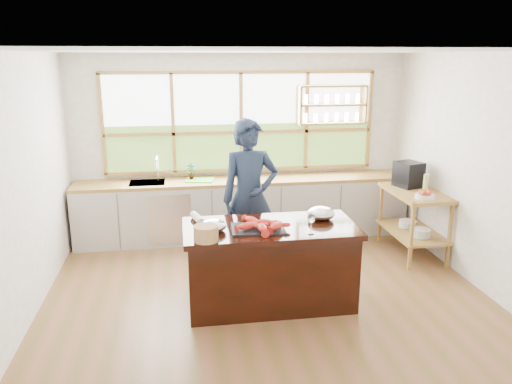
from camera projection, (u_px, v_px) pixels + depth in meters
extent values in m
plane|color=brown|center=(266.00, 294.00, 5.74)|extent=(5.00, 5.00, 0.00)
cube|color=white|center=(241.00, 145.00, 7.53)|extent=(5.00, 0.02, 2.70)
cube|color=white|center=(328.00, 263.00, 3.24)|extent=(5.00, 0.02, 2.70)
cube|color=white|center=(23.00, 190.00, 5.02)|extent=(0.02, 4.50, 2.70)
cube|color=white|center=(480.00, 173.00, 5.76)|extent=(0.02, 4.50, 2.70)
cube|color=silver|center=(268.00, 51.00, 5.03)|extent=(5.00, 4.50, 0.02)
cube|color=#A1723E|center=(241.00, 122.00, 7.41)|extent=(4.05, 0.06, 1.50)
cube|color=silver|center=(241.00, 98.00, 7.34)|extent=(3.98, 0.01, 0.75)
cube|color=#2D601A|center=(241.00, 147.00, 7.54)|extent=(3.98, 0.01, 0.70)
cube|color=#A1723E|center=(332.00, 86.00, 7.37)|extent=(1.00, 0.28, 0.03)
cube|color=#A1723E|center=(331.00, 105.00, 7.44)|extent=(1.00, 0.28, 0.03)
cube|color=#A1723E|center=(331.00, 123.00, 7.52)|extent=(1.00, 0.28, 0.03)
cube|color=#A1723E|center=(299.00, 105.00, 7.37)|extent=(0.03, 0.28, 0.55)
cube|color=#A1723E|center=(363.00, 104.00, 7.52)|extent=(0.03, 0.28, 0.55)
cube|color=#A7A59D|center=(244.00, 210.00, 7.48)|extent=(4.90, 0.62, 0.85)
cube|color=silver|center=(170.00, 219.00, 7.02)|extent=(0.60, 0.01, 0.72)
cube|color=olive|center=(244.00, 181.00, 7.36)|extent=(4.90, 0.62, 0.05)
cube|color=silver|center=(148.00, 188.00, 7.17)|extent=(0.50, 0.42, 0.16)
cube|color=olive|center=(450.00, 234.00, 6.37)|extent=(0.04, 0.04, 0.90)
cube|color=olive|center=(414.00, 211.00, 7.33)|extent=(0.04, 0.04, 0.90)
cube|color=olive|center=(411.00, 236.00, 6.29)|extent=(0.04, 0.04, 0.90)
cube|color=olive|center=(380.00, 213.00, 7.25)|extent=(0.04, 0.04, 0.90)
cube|color=olive|center=(412.00, 232.00, 6.84)|extent=(0.62, 1.10, 0.03)
cube|color=olive|center=(415.00, 193.00, 6.70)|extent=(0.62, 1.10, 0.05)
cylinder|color=silver|center=(421.00, 233.00, 6.59)|extent=(0.24, 0.24, 0.11)
cylinder|color=silver|center=(408.00, 224.00, 6.97)|extent=(0.24, 0.24, 0.09)
cube|color=black|center=(270.00, 267.00, 5.44)|extent=(1.77, 0.82, 0.84)
cube|color=black|center=(270.00, 229.00, 5.33)|extent=(1.85, 0.90, 0.06)
imported|color=#172237|center=(250.00, 198.00, 6.11)|extent=(0.75, 0.53, 1.94)
imported|color=slate|center=(191.00, 171.00, 7.27)|extent=(0.14, 0.10, 0.25)
cube|color=green|center=(200.00, 180.00, 7.26)|extent=(0.45, 0.38, 0.01)
cube|color=black|center=(409.00, 174.00, 6.88)|extent=(0.39, 0.41, 0.35)
cylinder|color=#A1C15D|center=(426.00, 184.00, 6.51)|extent=(0.08, 0.08, 0.27)
cylinder|color=silver|center=(425.00, 196.00, 6.34)|extent=(0.24, 0.24, 0.05)
sphere|color=#B1361E|center=(429.00, 193.00, 6.34)|extent=(0.07, 0.07, 0.07)
sphere|color=#B1361E|center=(425.00, 192.00, 6.38)|extent=(0.07, 0.07, 0.07)
sphere|color=#B1361E|center=(421.00, 192.00, 6.35)|extent=(0.07, 0.07, 0.07)
sphere|color=#B1361E|center=(423.00, 193.00, 6.29)|extent=(0.07, 0.07, 0.07)
sphere|color=#B1361E|center=(428.00, 194.00, 6.29)|extent=(0.07, 0.07, 0.07)
cube|color=black|center=(258.00, 229.00, 5.21)|extent=(0.57, 0.43, 0.02)
ellipsoid|color=red|center=(247.00, 226.00, 5.13)|extent=(0.23, 0.15, 0.08)
ellipsoid|color=red|center=(265.00, 223.00, 5.23)|extent=(0.23, 0.14, 0.08)
ellipsoid|color=red|center=(277.00, 226.00, 5.13)|extent=(0.21, 0.21, 0.08)
ellipsoid|color=red|center=(252.00, 221.00, 5.30)|extent=(0.18, 0.23, 0.08)
ellipsoid|color=red|center=(262.00, 228.00, 5.06)|extent=(0.11, 0.22, 0.08)
ellipsoid|color=silver|center=(213.00, 226.00, 5.15)|extent=(0.27, 0.27, 0.13)
ellipsoid|color=silver|center=(321.00, 213.00, 5.53)|extent=(0.30, 0.30, 0.15)
cylinder|color=silver|center=(311.00, 233.00, 5.08)|extent=(0.06, 0.06, 0.01)
cylinder|color=silver|center=(311.00, 227.00, 5.06)|extent=(0.01, 0.01, 0.13)
ellipsoid|color=silver|center=(311.00, 218.00, 5.04)|extent=(0.08, 0.08, 0.10)
cylinder|color=tan|center=(206.00, 233.00, 4.87)|extent=(0.24, 0.24, 0.16)
cylinder|color=white|center=(197.00, 218.00, 5.44)|extent=(0.15, 0.31, 0.08)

